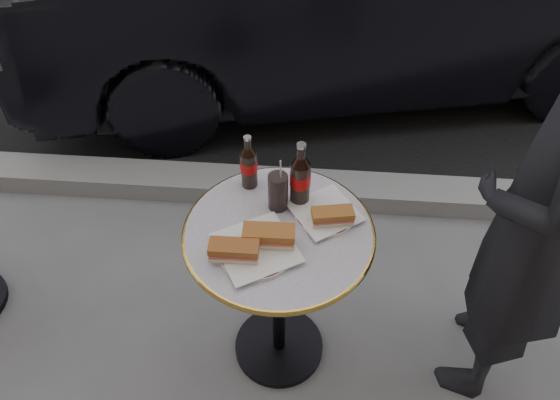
# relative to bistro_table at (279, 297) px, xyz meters

# --- Properties ---
(ground) EXTENTS (80.00, 80.00, 0.00)m
(ground) POSITION_rel_bistro_table_xyz_m (0.00, 0.00, -0.37)
(ground) COLOR slate
(ground) RESTS_ON ground
(curb) EXTENTS (40.00, 0.20, 0.12)m
(curb) POSITION_rel_bistro_table_xyz_m (0.00, 0.90, -0.32)
(curb) COLOR gray
(curb) RESTS_ON ground
(bistro_table) EXTENTS (0.62, 0.62, 0.73)m
(bistro_table) POSITION_rel_bistro_table_xyz_m (0.00, 0.00, 0.00)
(bistro_table) COLOR #BAB2C4
(bistro_table) RESTS_ON ground
(plate_left) EXTENTS (0.31, 0.31, 0.01)m
(plate_left) POSITION_rel_bistro_table_xyz_m (-0.06, -0.09, 0.37)
(plate_left) COLOR silver
(plate_left) RESTS_ON bistro_table
(plate_right) EXTENTS (0.27, 0.27, 0.01)m
(plate_right) POSITION_rel_bistro_table_xyz_m (0.14, 0.08, 0.37)
(plate_right) COLOR white
(plate_right) RESTS_ON bistro_table
(sandwich_left_a) EXTENTS (0.15, 0.07, 0.05)m
(sandwich_left_a) POSITION_rel_bistro_table_xyz_m (-0.12, -0.13, 0.41)
(sandwich_left_a) COLOR #9B5527
(sandwich_left_a) RESTS_ON plate_left
(sandwich_left_b) EXTENTS (0.16, 0.08, 0.06)m
(sandwich_left_b) POSITION_rel_bistro_table_xyz_m (-0.02, -0.06, 0.41)
(sandwich_left_b) COLOR #A45C29
(sandwich_left_b) RESTS_ON plate_left
(sandwich_right) EXTENTS (0.14, 0.09, 0.05)m
(sandwich_right) POSITION_rel_bistro_table_xyz_m (0.17, 0.04, 0.40)
(sandwich_right) COLOR #A6612A
(sandwich_right) RESTS_ON plate_right
(cola_bottle_left) EXTENTS (0.07, 0.07, 0.21)m
(cola_bottle_left) POSITION_rel_bistro_table_xyz_m (-0.12, 0.20, 0.47)
(cola_bottle_left) COLOR black
(cola_bottle_left) RESTS_ON bistro_table
(cola_bottle_right) EXTENTS (0.09, 0.09, 0.25)m
(cola_bottle_right) POSITION_rel_bistro_table_xyz_m (0.06, 0.14, 0.49)
(cola_bottle_right) COLOR black
(cola_bottle_right) RESTS_ON bistro_table
(cola_glass) EXTENTS (0.08, 0.08, 0.14)m
(cola_glass) POSITION_rel_bistro_table_xyz_m (-0.01, 0.11, 0.44)
(cola_glass) COLOR black
(cola_glass) RESTS_ON bistro_table
(pedestrian) EXTENTS (0.57, 0.70, 1.63)m
(pedestrian) POSITION_rel_bistro_table_xyz_m (0.78, 0.02, 0.45)
(pedestrian) COLOR black
(pedestrian) RESTS_ON ground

